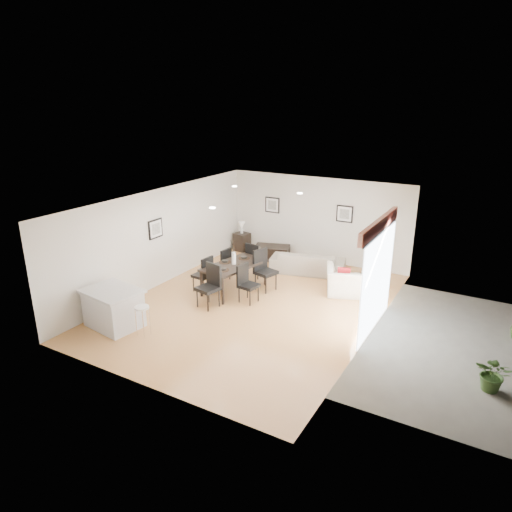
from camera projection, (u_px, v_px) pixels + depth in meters
The scene contains 27 objects.
ground at pixel (254, 305), 11.63m from camera, with size 8.00×8.00×0.00m, color #BA844C.
wall_back at pixel (317, 220), 14.47m from camera, with size 6.00×0.04×2.70m, color silver.
wall_front at pixel (139, 319), 7.91m from camera, with size 6.00×0.04×2.70m, color silver.
wall_left at pixel (160, 237), 12.60m from camera, with size 0.04×8.00×2.70m, color silver.
wall_right at pixel (375, 277), 9.78m from camera, with size 0.04×8.00×2.70m, color silver.
ceiling at pixel (254, 201), 10.75m from camera, with size 6.00×8.00×0.02m, color white.
sofa at pixel (308, 262), 13.71m from camera, with size 2.20×0.86×0.64m, color gray.
armchair at pixel (349, 281), 12.15m from camera, with size 1.16×1.01×0.75m, color white.
courtyard_plant_a at pixel (494, 374), 8.11m from camera, with size 0.61×0.53×0.68m, color #43632A.
dining_table at pixel (234, 267), 12.30m from camera, with size 1.23×1.96×0.76m.
dining_chair_wnear at pixel (205, 272), 12.27m from camera, with size 0.49×0.49×1.00m.
dining_chair_wfar at pixel (223, 263), 13.02m from camera, with size 0.48×0.48×0.97m.
dining_chair_enear at pixel (246, 281), 11.67m from camera, with size 0.50×0.50×1.00m.
dining_chair_efar at pixel (263, 267), 12.42m from camera, with size 0.63×0.63×1.13m.
dining_chair_head at pixel (211, 283), 11.39m from camera, with size 0.59×0.59×1.11m.
dining_chair_foot at pixel (255, 258), 13.27m from camera, with size 0.51×0.51×1.04m.
vase at pixel (234, 254), 12.18m from camera, with size 0.91×1.39×0.70m.
coffee_table at pixel (272, 253), 14.90m from camera, with size 1.11×0.67×0.45m, color black.
side_table at pixel (242, 242), 15.76m from camera, with size 0.46×0.46×0.61m, color black.
table_lamp at pixel (242, 226), 15.57m from camera, with size 0.21×0.21×0.40m.
cushion at pixel (344, 274), 12.04m from camera, with size 0.33×0.10×0.33m, color #A11419.
kitchen_island at pixel (114, 308), 10.42m from camera, with size 1.40×1.15×0.89m.
bar_stool at pixel (142, 311), 9.96m from camera, with size 0.32×0.32×0.69m.
framed_print_back_left at pixel (272, 205), 15.10m from camera, with size 0.52×0.04×0.52m.
framed_print_back_right at pixel (345, 214), 13.93m from camera, with size 0.52×0.04×0.52m.
framed_print_left_wall at pixel (156, 229), 12.33m from camera, with size 0.04×0.52×0.52m.
sliding_door at pixel (378, 259), 9.95m from camera, with size 0.12×2.70×2.57m.
Camera 1 is at (5.31, -9.17, 4.97)m, focal length 32.00 mm.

